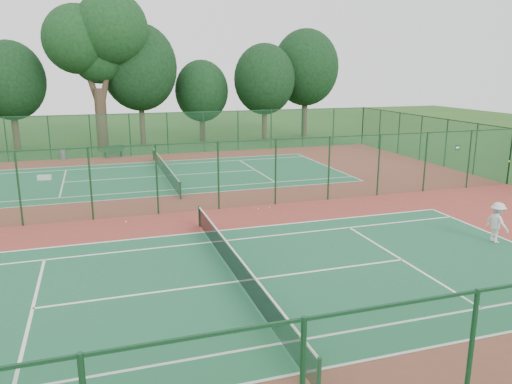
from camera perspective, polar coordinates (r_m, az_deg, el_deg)
ground at (r=25.38m, az=-7.63°, el=-2.22°), size 120.00×120.00×0.00m
red_pad at (r=25.38m, az=-7.63°, el=-2.21°), size 40.00×36.00×0.01m
court_near at (r=17.10m, az=-2.05°, el=-10.18°), size 23.77×10.97×0.01m
court_far at (r=34.03m, az=-10.39°, el=1.83°), size 23.77×10.97×0.01m
fence_north at (r=42.57m, az=-12.14°, el=6.52°), size 40.00×0.09×3.50m
fence_east at (r=34.52m, az=27.05°, el=3.65°), size 0.09×36.00×3.50m
fence_divider at (r=24.96m, az=-7.76°, el=1.66°), size 40.00×0.09×3.50m
tennis_net_near at (r=16.89m, az=-2.06°, el=-8.54°), size 0.10×12.90×0.97m
tennis_net_far at (r=33.92m, az=-10.42°, el=2.70°), size 0.10×12.90×0.97m
player_near at (r=22.77m, az=25.83°, el=-3.15°), size 0.73×1.15×1.69m
trash_bin at (r=42.23m, az=-21.19°, el=4.00°), size 0.56×0.56×0.83m
bench at (r=42.08m, az=-15.95°, el=4.51°), size 1.68×0.89×0.99m
kit_bag at (r=35.02m, az=-23.03°, el=1.53°), size 0.88×0.44×0.32m
stray_ball_a at (r=25.70m, az=1.56°, el=-1.79°), size 0.07×0.07×0.07m
stray_ball_b at (r=25.49m, az=0.23°, el=-1.92°), size 0.08×0.08×0.08m
stray_ball_c at (r=24.16m, az=-14.62°, el=-3.28°), size 0.07×0.07×0.07m
big_tree at (r=45.85m, az=-17.75°, el=16.33°), size 8.69×6.36×13.35m
evergreen_row at (r=49.02m, az=-12.23°, el=5.37°), size 39.00×5.00×12.00m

